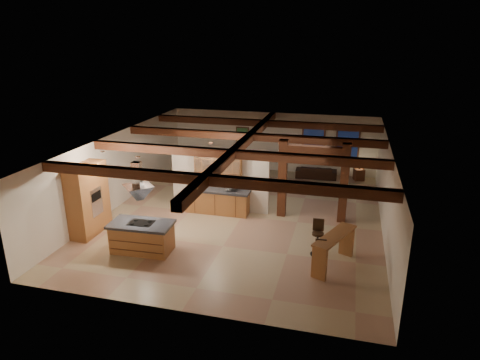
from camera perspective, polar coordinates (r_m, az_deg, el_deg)
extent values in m
plane|color=tan|center=(16.04, 0.28, -4.86)|extent=(12.00, 12.00, 0.00)
plane|color=beige|center=(21.16, 4.32, 5.09)|extent=(10.00, 0.00, 10.00)
plane|color=beige|center=(10.28, -8.15, -10.36)|extent=(10.00, 0.00, 10.00)
plane|color=beige|center=(17.38, -15.91, 1.38)|extent=(0.00, 12.00, 12.00)
plane|color=beige|center=(15.15, 18.95, -1.48)|extent=(0.00, 12.00, 12.00)
plane|color=#341810|center=(15.11, 0.29, 5.27)|extent=(12.00, 12.00, 0.00)
cube|color=#3B150E|center=(11.46, -4.65, 0.06)|extent=(10.00, 0.25, 0.28)
cube|color=#3B150E|center=(13.93, -1.03, 3.50)|extent=(10.00, 0.25, 0.28)
cube|color=#3B150E|center=(16.37, 1.42, 5.81)|extent=(10.00, 0.25, 0.28)
cube|color=#3B150E|center=(18.96, 3.31, 7.57)|extent=(10.00, 0.25, 0.28)
cube|color=#3B150E|center=(15.15, 0.29, 4.75)|extent=(0.28, 12.00, 0.28)
cube|color=#3B150E|center=(15.72, 5.69, 0.20)|extent=(0.30, 0.30, 2.90)
cube|color=#3B150E|center=(15.56, 13.71, -0.45)|extent=(0.30, 0.30, 2.90)
cube|color=#3B150E|center=(15.27, 9.91, 3.97)|extent=(2.50, 0.28, 0.28)
cube|color=beige|center=(16.34, -2.68, -0.29)|extent=(3.80, 0.18, 2.20)
cube|color=#9C5332|center=(15.22, -19.59, -2.46)|extent=(0.64, 1.60, 2.40)
cube|color=silver|center=(15.07, -18.62, -2.76)|extent=(0.06, 0.62, 0.95)
cube|color=black|center=(14.98, -18.57, -2.06)|extent=(0.01, 0.50, 0.28)
cube|color=#9C5332|center=(16.22, -3.05, -2.96)|extent=(2.40, 0.60, 0.86)
cube|color=black|center=(16.06, -3.08, -1.40)|extent=(2.50, 0.66, 0.08)
cube|color=#9C5332|center=(15.95, -2.91, 2.06)|extent=(1.80, 0.34, 0.95)
cube|color=silver|center=(15.78, -3.11, 1.88)|extent=(1.74, 0.02, 0.90)
pyramid|color=silver|center=(13.25, -13.31, -2.54)|extent=(1.10, 1.10, 0.45)
cube|color=silver|center=(12.98, -13.58, 0.79)|extent=(0.26, 0.22, 0.73)
cube|color=#3B150E|center=(20.84, 9.73, 4.80)|extent=(1.10, 0.05, 1.70)
cube|color=black|center=(20.81, 9.72, 4.78)|extent=(0.95, 0.02, 1.55)
cube|color=#3B150E|center=(20.77, 14.13, 4.46)|extent=(1.10, 0.05, 1.70)
cube|color=black|center=(20.74, 14.13, 4.44)|extent=(0.95, 0.02, 1.55)
cube|color=#3B150E|center=(21.35, 0.33, 5.96)|extent=(0.65, 0.04, 0.85)
cube|color=#26582C|center=(21.33, 0.31, 5.94)|extent=(0.55, 0.01, 0.75)
cylinder|color=silver|center=(13.50, -13.49, 2.97)|extent=(0.16, 0.16, 0.03)
cylinder|color=silver|center=(14.93, -3.92, 4.94)|extent=(0.16, 0.16, 0.03)
cylinder|color=silver|center=(14.44, -17.87, 3.59)|extent=(0.16, 0.16, 0.03)
cube|color=#9C5332|center=(13.76, -12.91, -7.56)|extent=(1.86, 0.99, 0.87)
cube|color=black|center=(13.56, -13.06, -5.76)|extent=(1.99, 1.12, 0.08)
cube|color=black|center=(13.54, -13.07, -5.58)|extent=(0.78, 0.54, 0.02)
imported|color=#422110|center=(18.43, 0.13, -0.49)|extent=(2.15, 1.44, 0.70)
imported|color=black|center=(20.57, 10.12, 1.06)|extent=(1.94, 0.84, 0.56)
imported|color=#BABABF|center=(15.86, -1.30, -1.05)|extent=(0.47, 0.39, 0.22)
cube|color=#9C5332|center=(12.61, 12.54, -7.26)|extent=(1.22, 1.97, 0.06)
cube|color=#9C5332|center=(12.14, 10.53, -10.87)|extent=(0.44, 0.26, 0.97)
cube|color=#9C5332|center=(13.55, 14.03, -7.85)|extent=(0.44, 0.26, 0.97)
cube|color=#3B150E|center=(20.67, 15.56, 0.72)|extent=(0.55, 0.55, 0.54)
cylinder|color=black|center=(20.57, 15.65, 1.66)|extent=(0.06, 0.06, 0.17)
cone|color=#FFE199|center=(20.53, 15.69, 2.10)|extent=(0.29, 0.29, 0.19)
cylinder|color=black|center=(12.25, 10.63, -9.69)|extent=(0.33, 0.33, 0.06)
cube|color=black|center=(12.29, 10.72, -8.50)|extent=(0.31, 0.04, 0.36)
cylinder|color=black|center=(12.41, 10.54, -11.02)|extent=(0.05, 0.05, 0.63)
cylinder|color=black|center=(12.56, 10.45, -12.24)|extent=(0.36, 0.36, 0.03)
cylinder|color=black|center=(13.27, 10.35, -7.07)|extent=(0.36, 0.36, 0.07)
cube|color=black|center=(13.32, 10.42, -5.88)|extent=(0.34, 0.06, 0.40)
cylinder|color=black|center=(13.42, 10.26, -8.44)|extent=(0.06, 0.06, 0.69)
cylinder|color=black|center=(13.58, 10.18, -9.70)|extent=(0.40, 0.40, 0.03)
cube|color=#3B150E|center=(17.97, -2.73, -0.66)|extent=(0.45, 0.45, 0.06)
cube|color=#3B150E|center=(18.04, -2.51, 0.70)|extent=(0.43, 0.07, 0.77)
cylinder|color=#3B150E|center=(17.96, -3.43, -1.52)|extent=(0.05, 0.05, 0.43)
cylinder|color=#3B150E|center=(17.84, -2.38, -1.63)|extent=(0.05, 0.05, 0.43)
cylinder|color=#3B150E|center=(18.26, -3.04, -1.16)|extent=(0.05, 0.05, 0.43)
cylinder|color=#3B150E|center=(18.15, -2.01, -1.27)|extent=(0.05, 0.05, 0.43)
cube|color=#3B150E|center=(19.25, -1.28, 0.70)|extent=(0.45, 0.45, 0.06)
cube|color=#3B150E|center=(18.94, -1.49, 1.59)|extent=(0.43, 0.07, 0.77)
cylinder|color=#3B150E|center=(19.44, -0.62, 0.11)|extent=(0.05, 0.05, 0.43)
cylinder|color=#3B150E|center=(19.54, -1.60, 0.21)|extent=(0.05, 0.05, 0.43)
cylinder|color=#3B150E|center=(19.12, -0.94, -0.21)|extent=(0.05, 0.05, 0.43)
cylinder|color=#3B150E|center=(19.23, -1.93, -0.11)|extent=(0.05, 0.05, 0.43)
cube|color=#3B150E|center=(17.75, -0.55, -0.88)|extent=(0.45, 0.45, 0.06)
cube|color=#3B150E|center=(17.82, -0.34, 0.49)|extent=(0.43, 0.07, 0.77)
cylinder|color=#3B150E|center=(17.73, -1.25, -1.76)|extent=(0.05, 0.05, 0.43)
cylinder|color=#3B150E|center=(17.63, -0.18, -1.87)|extent=(0.05, 0.05, 0.43)
cylinder|color=#3B150E|center=(18.04, -0.90, -1.39)|extent=(0.05, 0.05, 0.43)
cylinder|color=#3B150E|center=(17.94, 0.16, -1.50)|extent=(0.05, 0.05, 0.43)
cube|color=#3B150E|center=(19.05, 0.77, 0.50)|extent=(0.45, 0.45, 0.06)
cube|color=#3B150E|center=(18.74, 0.59, 1.40)|extent=(0.43, 0.07, 0.77)
cylinder|color=#3B150E|center=(19.24, 1.41, -0.09)|extent=(0.05, 0.05, 0.43)
cylinder|color=#3B150E|center=(19.33, 0.42, 0.01)|extent=(0.05, 0.05, 0.43)
cylinder|color=#3B150E|center=(18.92, 1.12, -0.41)|extent=(0.05, 0.05, 0.43)
cylinder|color=#3B150E|center=(19.02, 0.11, -0.31)|extent=(0.05, 0.05, 0.43)
cube|color=#3B150E|center=(17.56, 1.68, -1.12)|extent=(0.45, 0.45, 0.06)
cube|color=#3B150E|center=(17.63, 1.88, 0.27)|extent=(0.43, 0.07, 0.77)
cylinder|color=#3B150E|center=(17.53, 0.97, -2.00)|extent=(0.05, 0.05, 0.43)
cylinder|color=#3B150E|center=(17.44, 2.07, -2.12)|extent=(0.05, 0.05, 0.43)
cylinder|color=#3B150E|center=(17.84, 1.29, -1.62)|extent=(0.05, 0.05, 0.43)
cylinder|color=#3B150E|center=(17.76, 2.37, -1.74)|extent=(0.05, 0.05, 0.43)
cube|color=#3B150E|center=(18.87, 2.86, 0.30)|extent=(0.45, 0.45, 0.06)
cube|color=#3B150E|center=(18.55, 2.71, 1.21)|extent=(0.43, 0.07, 0.77)
cylinder|color=#3B150E|center=(19.07, 3.48, -0.30)|extent=(0.05, 0.05, 0.43)
cylinder|color=#3B150E|center=(19.15, 2.47, -0.20)|extent=(0.05, 0.05, 0.43)
cylinder|color=#3B150E|center=(18.75, 3.23, -0.63)|extent=(0.05, 0.05, 0.43)
cylinder|color=#3B150E|center=(18.83, 2.20, -0.52)|extent=(0.05, 0.05, 0.43)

